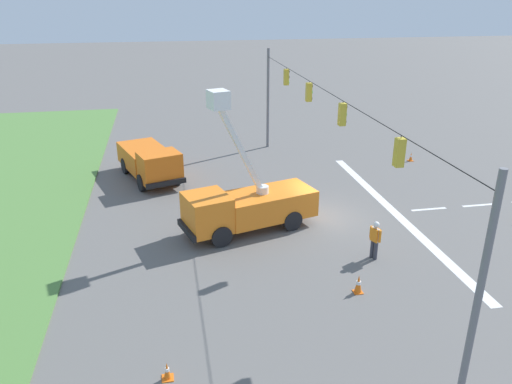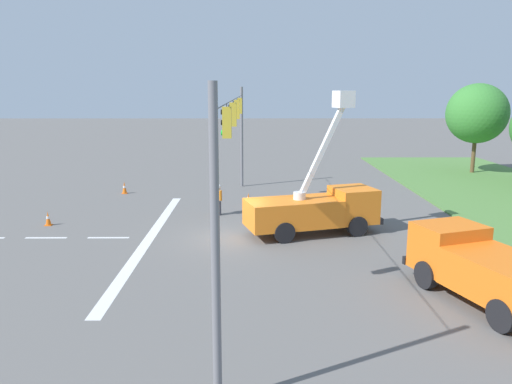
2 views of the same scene
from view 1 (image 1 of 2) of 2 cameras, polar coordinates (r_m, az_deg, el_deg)
The scene contains 9 objects.
ground_plane at distance 26.05m, azimuth 7.16°, elevation -2.97°, with size 200.00×200.00×0.00m, color #605E5B.
lane_markings at distance 28.19m, azimuth 18.22°, elevation -1.95°, with size 17.60×15.25×0.01m.
signal_gantry at distance 24.47m, azimuth 7.68°, elevation 6.78°, with size 26.20×0.33×7.20m.
utility_truck_bucket_lift at distance 24.05m, azimuth -1.11°, elevation -1.43°, with size 3.97×6.96×6.96m.
utility_truck_support_near at distance 31.49m, azimuth -12.03°, elevation 3.48°, with size 6.55×4.23×2.22m.
road_worker at distance 22.27m, azimuth 13.45°, elevation -5.12°, with size 0.61×0.37×1.77m.
traffic_cone_foreground_left at distance 36.10m, azimuth 17.28°, elevation 3.86°, with size 0.36×0.36×0.61m.
traffic_cone_foreground_right at distance 20.04m, azimuth 11.63°, elevation -10.25°, with size 0.36×0.36×0.76m.
traffic_cone_mid_right at distance 16.20m, azimuth -10.12°, elevation -19.51°, with size 0.36×0.36×0.59m.
Camera 1 is at (-22.44, 7.45, 10.93)m, focal length 35.00 mm.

